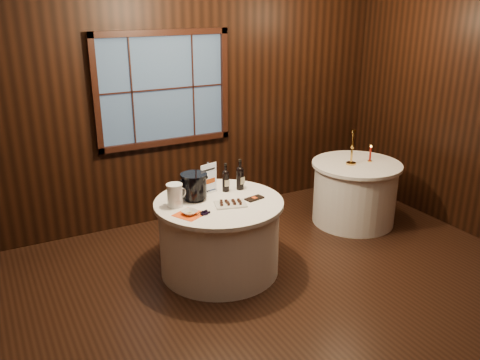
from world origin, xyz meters
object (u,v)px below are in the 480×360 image
glass_pitcher (175,195)px  brass_candlestick (352,152)px  ice_bucket (194,186)px  red_candle (370,155)px  port_bottle_left (226,179)px  cracker_bowl (190,212)px  sign_stand (208,182)px  port_bottle_right (240,176)px  chocolate_box (254,198)px  chocolate_plate (231,203)px  side_table (355,192)px  grape_bunch (205,213)px  main_table (219,236)px

glass_pitcher → brass_candlestick: size_ratio=0.53×
ice_bucket → red_candle: 2.37m
port_bottle_left → cracker_bowl: bearing=-143.7°
sign_stand → brass_candlestick: (1.90, 0.04, 0.04)m
port_bottle_right → glass_pitcher: size_ratio=1.45×
sign_stand → port_bottle_left: bearing=-31.8°
port_bottle_left → glass_pitcher: size_ratio=1.34×
port_bottle_right → cracker_bowl: port_bottle_right is taller
glass_pitcher → cracker_bowl: bearing=-91.4°
port_bottle_left → chocolate_box: port_bottle_left is taller
chocolate_plate → red_candle: red_candle is taller
side_table → chocolate_box: 1.76m
cracker_bowl → red_candle: 2.59m
port_bottle_left → chocolate_box: 0.38m
side_table → port_bottle_left: 1.89m
grape_bunch → sign_stand: bearing=62.0°
side_table → brass_candlestick: size_ratio=2.55×
port_bottle_right → brass_candlestick: bearing=-11.5°
side_table → red_candle: (0.17, -0.03, 0.46)m
main_table → chocolate_plate: (0.05, -0.15, 0.40)m
main_table → port_bottle_left: bearing=49.0°
grape_bunch → brass_candlestick: 2.23m
glass_pitcher → cracker_bowl: size_ratio=1.61×
chocolate_plate → brass_candlestick: (1.85, 0.45, 0.14)m
port_bottle_right → side_table: bearing=-11.7°
sign_stand → main_table: bearing=-106.6°
sign_stand → red_candle: bearing=-14.1°
grape_bunch → side_table: bearing=13.4°
brass_candlestick → chocolate_box: bearing=-164.9°
ice_bucket → brass_candlestick: 2.11m
chocolate_box → brass_candlestick: brass_candlestick is taller
cracker_bowl → glass_pitcher: bearing=99.7°
glass_pitcher → red_candle: (2.60, 0.19, -0.03)m
port_bottle_left → chocolate_box: size_ratio=1.60×
side_table → cracker_bowl: bearing=-168.8°
red_candle → cracker_bowl: bearing=-170.2°
brass_candlestick → port_bottle_right: bearing=-175.9°
ice_bucket → chocolate_plate: 0.41m
ice_bucket → brass_candlestick: bearing=4.1°
main_table → glass_pitcher: glass_pitcher is taller
chocolate_box → sign_stand: bearing=118.4°
cracker_bowl → red_candle: red_candle is taller
cracker_bowl → grape_bunch: bearing=-27.1°
port_bottle_left → ice_bucket: 0.38m
port_bottle_right → cracker_bowl: bearing=-169.0°
port_bottle_right → chocolate_box: size_ratio=1.73×
side_table → glass_pitcher: bearing=-174.8°
side_table → sign_stand: (-1.99, -0.04, 0.49)m
port_bottle_right → chocolate_box: bearing=-106.4°
ice_bucket → red_candle: ice_bucket is taller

